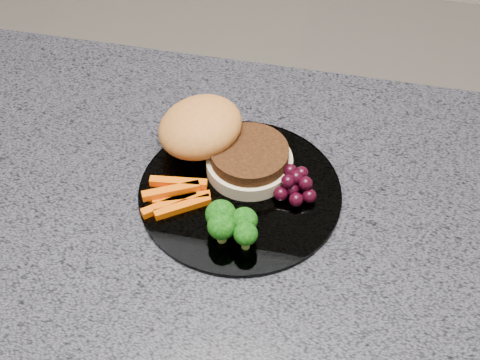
{
  "coord_description": "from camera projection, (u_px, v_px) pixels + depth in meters",
  "views": [
    {
      "loc": [
        0.21,
        -0.52,
        1.55
      ],
      "look_at": [
        0.1,
        0.03,
        0.93
      ],
      "focal_mm": 50.0,
      "sensor_mm": 36.0,
      "label": 1
    }
  ],
  "objects": [
    {
      "name": "plate",
      "position": [
        240.0,
        192.0,
        0.86
      ],
      "size": [
        0.26,
        0.26,
        0.01
      ],
      "primitive_type": "cylinder",
      "color": "white",
      "rests_on": "countertop"
    },
    {
      "name": "burger",
      "position": [
        217.0,
        141.0,
        0.88
      ],
      "size": [
        0.19,
        0.15,
        0.06
      ],
      "rotation": [
        0.0,
        0.0,
        -0.06
      ],
      "color": "beige",
      "rests_on": "plate"
    },
    {
      "name": "grape_bunch",
      "position": [
        295.0,
        184.0,
        0.84
      ],
      "size": [
        0.06,
        0.06,
        0.03
      ],
      "rotation": [
        0.0,
        0.0,
        0.33
      ],
      "color": "black",
      "rests_on": "plate"
    },
    {
      "name": "broccoli",
      "position": [
        230.0,
        222.0,
        0.79
      ],
      "size": [
        0.07,
        0.05,
        0.04
      ],
      "rotation": [
        0.0,
        0.0,
        -0.25
      ],
      "color": "olive",
      "rests_on": "plate"
    },
    {
      "name": "countertop",
      "position": [
        162.0,
        210.0,
        0.87
      ],
      "size": [
        1.2,
        0.6,
        0.04
      ],
      "primitive_type": "cube",
      "color": "#494852",
      "rests_on": "island_cabinet"
    },
    {
      "name": "carrot_sticks",
      "position": [
        176.0,
        196.0,
        0.84
      ],
      "size": [
        0.09,
        0.07,
        0.02
      ],
      "rotation": [
        0.0,
        0.0,
        0.21
      ],
      "color": "#F25B04",
      "rests_on": "plate"
    }
  ]
}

